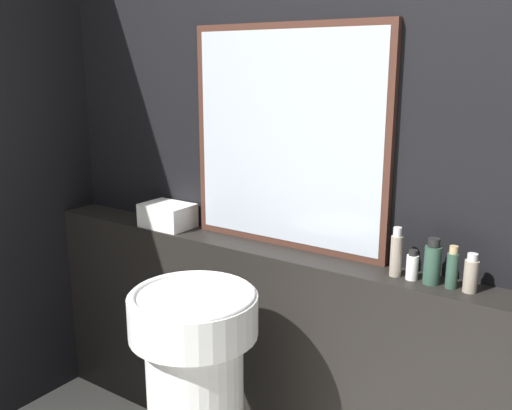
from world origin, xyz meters
TOP-DOWN VIEW (x-y plane):
  - wall_back at (0.00, 1.73)m, footprint 8.00×0.06m
  - vanity_counter at (0.00, 1.61)m, footprint 2.26×0.18m
  - pedestal_sink at (-0.01, 1.16)m, footprint 0.42×0.42m
  - mirror at (0.02, 1.68)m, footprint 0.83×0.03m
  - towel_stack at (-0.54, 1.61)m, footprint 0.22×0.16m
  - shampoo_bottle at (0.49, 1.61)m, footprint 0.04×0.04m
  - conditioner_bottle at (0.55, 1.61)m, footprint 0.04×0.04m
  - lotion_bottle at (0.61, 1.61)m, footprint 0.05×0.05m
  - body_wash_bottle at (0.68, 1.61)m, footprint 0.04×0.04m
  - hand_soap_bottle at (0.73, 1.61)m, footprint 0.04×0.04m

SIDE VIEW (x-z plane):
  - vanity_counter at x=0.00m, z-range 0.00..0.89m
  - pedestal_sink at x=-0.01m, z-range 0.05..0.91m
  - conditioner_bottle at x=0.55m, z-range 0.88..0.98m
  - towel_stack at x=-0.54m, z-range 0.89..0.99m
  - hand_soap_bottle at x=0.73m, z-range 0.88..1.01m
  - body_wash_bottle at x=0.68m, z-range 0.88..1.02m
  - lotion_bottle at x=0.61m, z-range 0.88..1.03m
  - shampoo_bottle at x=0.49m, z-range 0.88..1.05m
  - wall_back at x=0.00m, z-range 0.00..2.50m
  - mirror at x=0.02m, z-range 0.89..1.72m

